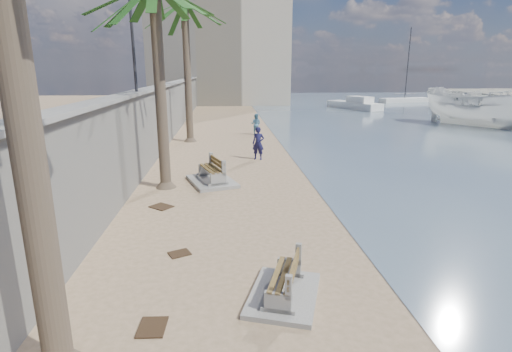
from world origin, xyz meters
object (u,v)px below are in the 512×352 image
person_b (256,123)px  yacht_near (462,109)px  bench_far (212,173)px  person_a (258,141)px  palm_back (185,5)px  yacht_far (354,106)px  boat_cruiser (483,105)px  sailboat_west (405,100)px  bench_near (284,281)px

person_b → yacht_near: person_b is taller
bench_far → person_a: 4.86m
palm_back → yacht_far: 28.36m
boat_cruiser → sailboat_west: 25.37m
bench_far → person_a: person_a is taller
person_a → sailboat_west: 42.84m
boat_cruiser → sailboat_west: (4.86, 24.85, -1.43)m
bench_near → person_a: size_ratio=1.16×
bench_near → bench_far: (-1.70, 8.65, 0.08)m
palm_back → yacht_far: size_ratio=1.26×
bench_near → yacht_far: size_ratio=0.31×
boat_cruiser → yacht_near: size_ratio=0.37×
yacht_far → person_a: bearing=127.1°
boat_cruiser → sailboat_west: bearing=47.1°
bench_near → bench_far: bench_far is taller
bench_near → sailboat_west: bearing=63.3°
yacht_near → yacht_far: same height
person_b → sailboat_west: (23.34, 27.45, -0.50)m
boat_cruiser → person_b: bearing=156.2°
person_b → yacht_far: size_ratio=0.23×
yacht_far → sailboat_west: (10.26, 9.03, -0.03)m
yacht_near → yacht_far: size_ratio=1.59×
person_b → boat_cruiser: size_ratio=0.38×
palm_back → person_b: bearing=28.8°
bench_far → sailboat_west: sailboat_west is taller
person_b → sailboat_west: size_ratio=0.16×
bench_near → person_b: size_ratio=1.35×
bench_near → yacht_near: 42.56m
bench_near → bench_far: 8.81m
person_b → bench_far: bearing=97.7°
yacht_near → sailboat_west: (-0.20, 13.77, -0.03)m
palm_back → yacht_far: palm_back is taller
yacht_near → sailboat_west: size_ratio=1.14×
yacht_near → bench_far: bearing=145.2°
palm_back → yacht_near: palm_back is taller
person_b → palm_back: bearing=49.2°
bench_far → sailboat_west: bearing=56.7°
bench_near → bench_far: size_ratio=0.81×
yacht_near → sailboat_west: 13.77m
person_a → yacht_far: 29.83m
person_b → yacht_near: bearing=-129.5°
bench_far → sailboat_west: 47.64m
bench_near → bench_far: bearing=101.1°
palm_back → boat_cruiser: (22.93, 5.04, -6.46)m
yacht_near → person_b: bearing=130.6°
palm_back → boat_cruiser: size_ratio=2.15×
bench_near → person_a: bearing=87.5°
boat_cruiser → yacht_near: 12.27m
yacht_far → sailboat_west: bearing=-74.5°
person_a → boat_cruiser: boat_cruiser is taller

